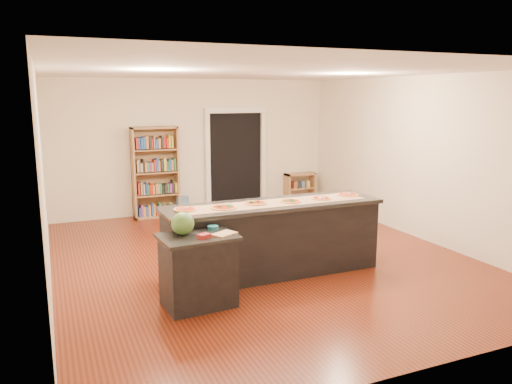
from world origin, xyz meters
name	(u,v)px	position (x,y,z in m)	size (l,w,h in m)	color
room	(261,168)	(0.00, 0.00, 1.40)	(6.00, 7.00, 2.80)	beige
doorway	(236,154)	(0.90, 3.46, 1.20)	(1.40, 0.09, 2.21)	black
kitchen_island	(273,238)	(-0.12, -0.67, 0.51)	(3.07, 0.83, 1.01)	black
side_counter	(198,270)	(-1.39, -1.33, 0.44)	(0.88, 0.64, 0.87)	black
bookshelf	(156,172)	(-0.91, 3.29, 0.93)	(0.93, 0.33, 1.85)	#A3794F
low_shelf	(300,188)	(2.42, 3.30, 0.35)	(0.70, 0.30, 0.70)	#A3794F
waste_bin	(183,206)	(-0.38, 3.24, 0.19)	(0.26, 0.26, 0.39)	#5285B7
kraft_paper	(274,203)	(-0.12, -0.70, 1.01)	(2.67, 0.48, 0.00)	#A07452
watermelon	(183,223)	(-1.54, -1.24, 1.00)	(0.27, 0.27, 0.27)	#144214
cutting_board	(224,234)	(-1.09, -1.43, 0.87)	(0.28, 0.19, 0.02)	tan
package_red	(204,236)	(-1.35, -1.47, 0.89)	(0.14, 0.10, 0.05)	maroon
package_teal	(213,228)	(-1.15, -1.17, 0.89)	(0.13, 0.13, 0.05)	#195966
pizza_a	(185,209)	(-1.35, -0.64, 1.03)	(0.29, 0.29, 0.02)	tan
pizza_b	(223,207)	(-0.85, -0.72, 1.03)	(0.35, 0.35, 0.02)	tan
pizza_c	(256,203)	(-0.36, -0.64, 1.03)	(0.33, 0.33, 0.02)	tan
pizza_d	(291,201)	(0.13, -0.72, 1.03)	(0.32, 0.32, 0.02)	tan
pizza_e	(321,198)	(0.62, -0.72, 1.03)	(0.28, 0.28, 0.02)	tan
pizza_f	(348,195)	(1.11, -0.64, 1.03)	(0.33, 0.33, 0.02)	tan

